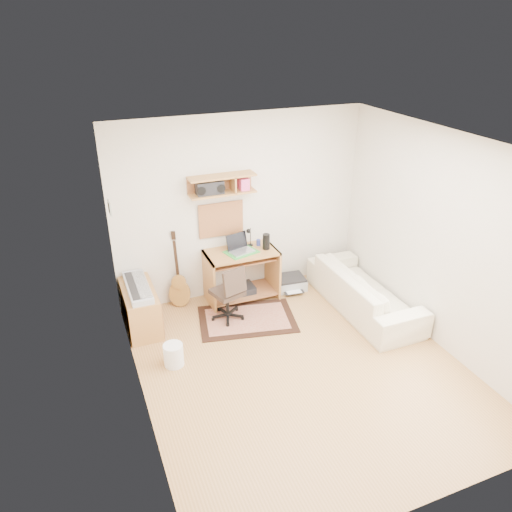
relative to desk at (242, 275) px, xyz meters
name	(u,v)px	position (x,y,z in m)	size (l,w,h in m)	color
floor	(301,367)	(0.10, -1.73, -0.38)	(3.60, 4.00, 0.01)	#B6844B
ceiling	(313,146)	(0.10, -1.73, 2.23)	(3.60, 4.00, 0.01)	white
back_wall	(240,207)	(0.10, 0.28, 0.93)	(3.60, 0.01, 2.60)	beige
left_wall	(133,303)	(-1.70, -1.73, 0.93)	(0.01, 4.00, 2.60)	beige
right_wall	(443,242)	(1.91, -1.73, 0.93)	(0.01, 4.00, 2.60)	beige
wall_shelf	(222,185)	(-0.20, 0.15, 1.32)	(0.90, 0.25, 0.26)	#BB8042
cork_board	(221,219)	(-0.20, 0.25, 0.79)	(0.64, 0.03, 0.49)	tan
wall_photo	(110,207)	(-1.69, -0.23, 1.34)	(0.02, 0.20, 0.15)	#4C8CBF
desk	(242,275)	(0.00, 0.00, 0.00)	(1.00, 0.55, 0.75)	#BB8042
laptop	(241,244)	(-0.01, -0.02, 0.50)	(0.32, 0.32, 0.25)	silver
speaker	(266,242)	(0.36, -0.05, 0.49)	(0.10, 0.10, 0.22)	black
desk_lamp	(250,237)	(0.19, 0.14, 0.51)	(0.09, 0.09, 0.28)	black
pencil_cup	(258,243)	(0.30, 0.10, 0.42)	(0.06, 0.06, 0.09)	#2F398E
boombox	(210,188)	(-0.38, 0.15, 1.30)	(0.36, 0.16, 0.18)	black
rug	(247,319)	(-0.14, -0.56, -0.37)	(1.28, 0.85, 0.02)	tan
task_chair	(227,292)	(-0.36, -0.43, 0.03)	(0.42, 0.42, 0.82)	#32261E
cabinet	(140,308)	(-1.48, -0.18, -0.10)	(0.40, 0.90, 0.55)	#BB8042
music_keyboard	(138,287)	(-1.48, -0.18, 0.21)	(0.27, 0.85, 0.07)	#B2B5BA
guitar	(178,271)	(-0.88, 0.13, 0.18)	(0.30, 0.19, 1.11)	#AA7734
waste_basket	(174,355)	(-1.27, -1.13, -0.24)	(0.23, 0.23, 0.28)	white
printer	(289,283)	(0.76, 0.00, -0.29)	(0.47, 0.36, 0.18)	#A5A8AA
sofa	(365,284)	(1.48, -0.89, 0.01)	(1.96, 0.57, 0.77)	beige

